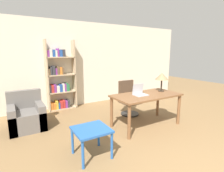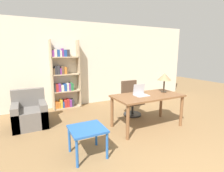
# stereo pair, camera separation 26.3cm
# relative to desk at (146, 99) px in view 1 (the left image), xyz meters

# --- Properties ---
(wall_back) EXTENTS (8.00, 0.06, 2.70)m
(wall_back) POSITION_rel_desk_xyz_m (-0.47, 2.48, 0.68)
(wall_back) COLOR beige
(wall_back) RESTS_ON ground_plane
(desk) EXTENTS (1.61, 0.82, 0.77)m
(desk) POSITION_rel_desk_xyz_m (0.00, 0.00, 0.00)
(desk) COLOR brown
(desk) RESTS_ON ground_plane
(laptop) EXTENTS (0.31, 0.25, 0.26)m
(laptop) POSITION_rel_desk_xyz_m (-0.17, 0.04, 0.16)
(laptop) COLOR #B2B2B7
(laptop) RESTS_ON desk
(table_lamp) EXTENTS (0.33, 0.33, 0.47)m
(table_lamp) POSITION_rel_desk_xyz_m (0.55, 0.06, 0.48)
(table_lamp) COLOR #2D2319
(table_lamp) RESTS_ON desk
(office_chair) EXTENTS (0.50, 0.50, 0.95)m
(office_chair) POSITION_rel_desk_xyz_m (0.12, 0.87, -0.24)
(office_chair) COLOR black
(office_chair) RESTS_ON ground_plane
(side_table_blue) EXTENTS (0.57, 0.56, 0.50)m
(side_table_blue) POSITION_rel_desk_xyz_m (-1.64, -0.50, -0.25)
(side_table_blue) COLOR #2356A3
(side_table_blue) RESTS_ON ground_plane
(armchair) EXTENTS (0.75, 0.77, 0.85)m
(armchair) POSITION_rel_desk_xyz_m (-2.47, 1.29, -0.38)
(armchair) COLOR #66605B
(armchair) RESTS_ON ground_plane
(bookshelf) EXTENTS (0.85, 0.28, 2.10)m
(bookshelf) POSITION_rel_desk_xyz_m (-1.43, 2.29, 0.24)
(bookshelf) COLOR tan
(bookshelf) RESTS_ON ground_plane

